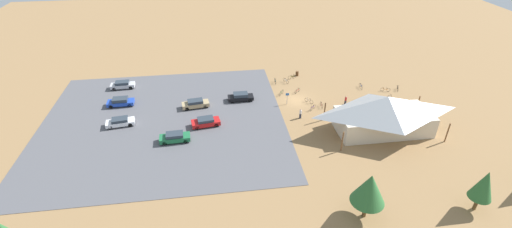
{
  "coord_description": "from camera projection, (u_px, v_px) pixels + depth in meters",
  "views": [
    {
      "loc": [
        14.65,
        53.65,
        30.76
      ],
      "look_at": [
        7.98,
        5.64,
        1.2
      ],
      "focal_mm": 25.16,
      "sensor_mm": 36.0,
      "label": 1
    }
  ],
  "objects": [
    {
      "name": "bicycle_black_front_row",
      "position": [
        398.0,
        88.0,
        66.15
      ],
      "size": [
        0.71,
        1.56,
        0.79
      ],
      "color": "black",
      "rests_on": "ground"
    },
    {
      "name": "bike_pavilion",
      "position": [
        385.0,
        112.0,
        53.28
      ],
      "size": [
        16.1,
        8.52,
        5.85
      ],
      "color": "beige",
      "rests_on": "ground"
    },
    {
      "name": "visitor_crossing_yard",
      "position": [
        300.0,
        113.0,
        57.56
      ],
      "size": [
        0.36,
        0.36,
        1.68
      ],
      "color": "#2D3347",
      "rests_on": "ground"
    },
    {
      "name": "visitor_at_bikes",
      "position": [
        346.0,
        100.0,
        61.35
      ],
      "size": [
        0.39,
        0.36,
        1.63
      ],
      "color": "#2D3347",
      "rests_on": "ground"
    },
    {
      "name": "bicycle_orange_lone_west",
      "position": [
        385.0,
        90.0,
        65.76
      ],
      "size": [
        1.67,
        0.67,
        0.83
      ],
      "color": "black",
      "rests_on": "ground"
    },
    {
      "name": "pine_east",
      "position": [
        484.0,
        185.0,
        39.3
      ],
      "size": [
        2.49,
        2.49,
        5.5
      ],
      "color": "brown",
      "rests_on": "ground"
    },
    {
      "name": "car_tan_mid_lot",
      "position": [
        195.0,
        104.0,
        60.55
      ],
      "size": [
        4.7,
        2.29,
        1.36
      ],
      "color": "tan",
      "rests_on": "parking_lot_asphalt"
    },
    {
      "name": "car_red_inner_stall",
      "position": [
        206.0,
        122.0,
        55.69
      ],
      "size": [
        4.59,
        2.47,
        1.33
      ],
      "color": "red",
      "rests_on": "parking_lot_asphalt"
    },
    {
      "name": "bicycle_silver_trailside",
      "position": [
        389.0,
        97.0,
        63.26
      ],
      "size": [
        1.52,
        0.73,
        0.8
      ],
      "color": "black",
      "rests_on": "ground"
    },
    {
      "name": "trash_bin",
      "position": [
        297.0,
        74.0,
        71.46
      ],
      "size": [
        0.6,
        0.6,
        0.9
      ],
      "primitive_type": "cylinder",
      "color": "brown",
      "rests_on": "ground"
    },
    {
      "name": "bicycle_green_edge_south",
      "position": [
        281.0,
        93.0,
        64.64
      ],
      "size": [
        1.05,
        1.37,
        0.87
      ],
      "color": "black",
      "rests_on": "ground"
    },
    {
      "name": "car_white_back_corner",
      "position": [
        120.0,
        122.0,
        55.77
      ],
      "size": [
        4.47,
        2.33,
        1.26
      ],
      "color": "white",
      "rests_on": "parking_lot_asphalt"
    },
    {
      "name": "car_blue_end_stall",
      "position": [
        121.0,
        102.0,
        61.1
      ],
      "size": [
        4.46,
        1.96,
        1.39
      ],
      "color": "#1E42B2",
      "rests_on": "parking_lot_asphalt"
    },
    {
      "name": "lot_sign",
      "position": [
        287.0,
        97.0,
        61.17
      ],
      "size": [
        0.56,
        0.08,
        2.2
      ],
      "color": "#99999E",
      "rests_on": "ground"
    },
    {
      "name": "car_black_near_entry",
      "position": [
        241.0,
        97.0,
        62.64
      ],
      "size": [
        4.46,
        1.8,
        1.38
      ],
      "color": "black",
      "rests_on": "parking_lot_asphalt"
    },
    {
      "name": "car_green_by_curb",
      "position": [
        175.0,
        137.0,
        52.13
      ],
      "size": [
        4.47,
        1.98,
        1.36
      ],
      "color": "#1E6B3D",
      "rests_on": "parking_lot_asphalt"
    },
    {
      "name": "bicycle_red_by_bin",
      "position": [
        297.0,
        91.0,
        65.34
      ],
      "size": [
        1.29,
        1.21,
        0.78
      ],
      "color": "black",
      "rests_on": "ground"
    },
    {
      "name": "pine_midwest",
      "position": [
        370.0,
        189.0,
        38.18
      ],
      "size": [
        3.75,
        3.75,
        5.92
      ],
      "color": "brown",
      "rests_on": "ground"
    },
    {
      "name": "parking_lot_asphalt",
      "position": [
        164.0,
        121.0,
        57.14
      ],
      "size": [
        38.14,
        35.1,
        0.05
      ],
      "primitive_type": "cube",
      "color": "#56565B",
      "rests_on": "ground"
    },
    {
      "name": "car_silver_second_row",
      "position": [
        123.0,
        85.0,
        66.61
      ],
      "size": [
        4.39,
        1.89,
        1.35
      ],
      "color": "#BCBCC1",
      "rests_on": "parking_lot_asphalt"
    },
    {
      "name": "bicycle_teal_yard_right",
      "position": [
        275.0,
        81.0,
        68.68
      ],
      "size": [
        0.48,
        1.68,
        0.85
      ],
      "color": "black",
      "rests_on": "ground"
    },
    {
      "name": "bicycle_white_back_row",
      "position": [
        286.0,
        81.0,
        68.82
      ],
      "size": [
        0.75,
        1.72,
        0.88
      ],
      "color": "black",
      "rests_on": "ground"
    },
    {
      "name": "ground",
      "position": [
        296.0,
        100.0,
        63.11
      ],
      "size": [
        160.0,
        160.0,
        0.0
      ],
      "primitive_type": "plane",
      "color": "#937047",
      "rests_on": "ground"
    },
    {
      "name": "bicycle_purple_lone_east",
      "position": [
        313.0,
        108.0,
        60.08
      ],
      "size": [
        1.29,
        1.21,
        0.87
      ],
      "color": "black",
      "rests_on": "ground"
    },
    {
      "name": "bicycle_red_edge_north",
      "position": [
        321.0,
        105.0,
        60.92
      ],
      "size": [
        0.48,
        1.74,
        0.8
      ],
      "color": "black",
      "rests_on": "ground"
    },
    {
      "name": "bicycle_blue_yard_left",
      "position": [
        361.0,
        86.0,
        66.92
      ],
      "size": [
        0.48,
        1.71,
        0.83
      ],
      "color": "black",
      "rests_on": "ground"
    },
    {
      "name": "bicycle_yellow_mid_cluster",
      "position": [
        292.0,
        77.0,
        70.27
      ],
      "size": [
        1.68,
        0.67,
        0.83
      ],
      "color": "black",
      "rests_on": "ground"
    },
    {
      "name": "bicycle_silver_yard_center",
      "position": [
        309.0,
        101.0,
        62.15
      ],
      "size": [
        1.14,
        1.41,
        0.82
      ],
      "color": "black",
      "rests_on": "ground"
    }
  ]
}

